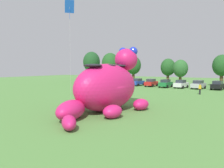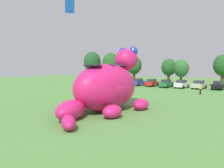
{
  "view_description": "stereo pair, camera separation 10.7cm",
  "coord_description": "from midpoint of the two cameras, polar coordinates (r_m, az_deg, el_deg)",
  "views": [
    {
      "loc": [
        9.94,
        -17.5,
        4.16
      ],
      "look_at": [
        -0.81,
        0.96,
        2.54
      ],
      "focal_mm": 33.92,
      "sensor_mm": 36.0,
      "label": 1
    },
    {
      "loc": [
        10.03,
        -17.44,
        4.16
      ],
      "look_at": [
        -0.81,
        0.96,
        2.54
      ],
      "focal_mm": 33.92,
      "sensor_mm": 36.0,
      "label": 2
    }
  ],
  "objects": [
    {
      "name": "ground_plane",
      "position": [
        20.55,
        0.75,
        -7.35
      ],
      "size": [
        160.0,
        160.0,
        0.0
      ],
      "primitive_type": "plane",
      "color": "#568E42"
    },
    {
      "name": "giant_inflatable_creature",
      "position": [
        20.56,
        -1.25,
        -0.69
      ],
      "size": [
        6.95,
        12.8,
        6.45
      ],
      "color": "#E01E6B",
      "rests_on": "ground"
    },
    {
      "name": "car_blue",
      "position": [
        50.07,
        7.13,
        0.52
      ],
      "size": [
        2.31,
        4.28,
        1.72
      ],
      "color": "#2347B7",
      "rests_on": "ground"
    },
    {
      "name": "car_red",
      "position": [
        48.49,
        10.75,
        0.36
      ],
      "size": [
        2.12,
        4.19,
        1.72
      ],
      "color": "red",
      "rests_on": "ground"
    },
    {
      "name": "car_green",
      "position": [
        46.71,
        14.47,
        0.15
      ],
      "size": [
        2.24,
        4.25,
        1.72
      ],
      "color": "#1E7238",
      "rests_on": "ground"
    },
    {
      "name": "car_white",
      "position": [
        46.08,
        18.35,
        0.01
      ],
      "size": [
        2.46,
        4.33,
        1.72
      ],
      "color": "white",
      "rests_on": "ground"
    },
    {
      "name": "car_silver",
      "position": [
        45.49,
        22.48,
        -0.16
      ],
      "size": [
        2.53,
        4.36,
        1.72
      ],
      "color": "#B7BABF",
      "rests_on": "ground"
    },
    {
      "name": "car_black",
      "position": [
        45.34,
        26.86,
        -0.31
      ],
      "size": [
        2.48,
        4.34,
        1.72
      ],
      "color": "black",
      "rests_on": "ground"
    },
    {
      "name": "tree_far_left",
      "position": [
        65.21,
        -5.29,
        5.9
      ],
      "size": [
        5.14,
        5.14,
        9.12
      ],
      "color": "brown",
      "rests_on": "ground"
    },
    {
      "name": "tree_left",
      "position": [
        60.18,
        -0.25,
        5.62
      ],
      "size": [
        4.74,
        4.74,
        8.42
      ],
      "color": "brown",
      "rests_on": "ground"
    },
    {
      "name": "tree_mid_left",
      "position": [
        59.26,
        6.04,
        4.98
      ],
      "size": [
        4.18,
        4.18,
        7.42
      ],
      "color": "brown",
      "rests_on": "ground"
    },
    {
      "name": "tree_centre_left",
      "position": [
        56.62,
        15.09,
        4.34
      ],
      "size": [
        3.71,
        3.71,
        6.59
      ],
      "color": "brown",
      "rests_on": "ground"
    },
    {
      "name": "tree_centre",
      "position": [
        52.74,
        18.2,
        3.97
      ],
      "size": [
        3.46,
        3.46,
        6.14
      ],
      "color": "brown",
      "rests_on": "ground"
    },
    {
      "name": "tree_centre_right",
      "position": [
        54.14,
        27.74,
        4.42
      ],
      "size": [
        4.06,
        4.06,
        7.2
      ],
      "color": "brown",
      "rests_on": "ground"
    },
    {
      "name": "spectator_near_inflatable",
      "position": [
        35.97,
        22.83,
        -1.29
      ],
      "size": [
        0.38,
        0.26,
        1.71
      ],
      "color": "black",
      "rests_on": "ground"
    },
    {
      "name": "tethered_flying_kite",
      "position": [
        27.43,
        -11.21,
        19.34
      ],
      "size": [
        1.13,
        1.13,
        12.26
      ],
      "color": "brown",
      "rests_on": "ground"
    }
  ]
}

